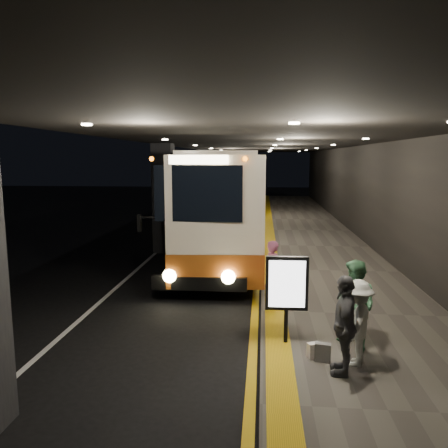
{
  "coord_description": "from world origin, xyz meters",
  "views": [
    {
      "loc": [
        2.51,
        -13.36,
        3.81
      ],
      "look_at": [
        1.26,
        0.58,
        1.7
      ],
      "focal_mm": 35.0,
      "sensor_mm": 36.0,
      "label": 1
    }
  ],
  "objects_px": {
    "passenger_waiting_white": "(357,323)",
    "passenger_waiting_grey": "(344,325)",
    "bag_plain": "(314,351)",
    "info_sign": "(287,285)",
    "passenger_waiting_green": "(355,306)",
    "bag_polka": "(323,353)",
    "passenger_boarding": "(273,272)",
    "stanchion_post": "(273,279)",
    "coach_main": "(221,208)",
    "coach_second": "(239,189)"
  },
  "relations": [
    {
      "from": "coach_second",
      "to": "bag_polka",
      "type": "height_order",
      "value": "coach_second"
    },
    {
      "from": "info_sign",
      "to": "passenger_waiting_grey",
      "type": "bearing_deg",
      "value": -52.81
    },
    {
      "from": "passenger_waiting_green",
      "to": "passenger_waiting_grey",
      "type": "bearing_deg",
      "value": -51.52
    },
    {
      "from": "stanchion_post",
      "to": "passenger_waiting_grey",
      "type": "bearing_deg",
      "value": -73.81
    },
    {
      "from": "passenger_waiting_grey",
      "to": "stanchion_post",
      "type": "relative_size",
      "value": 1.52
    },
    {
      "from": "coach_second",
      "to": "bag_plain",
      "type": "bearing_deg",
      "value": -80.94
    },
    {
      "from": "passenger_boarding",
      "to": "stanchion_post",
      "type": "distance_m",
      "value": 0.32
    },
    {
      "from": "stanchion_post",
      "to": "passenger_waiting_white",
      "type": "bearing_deg",
      "value": -68.01
    },
    {
      "from": "passenger_boarding",
      "to": "info_sign",
      "type": "relative_size",
      "value": 0.92
    },
    {
      "from": "passenger_waiting_green",
      "to": "bag_polka",
      "type": "xyz_separation_m",
      "value": [
        -0.67,
        -0.61,
        -0.7
      ]
    },
    {
      "from": "coach_main",
      "to": "stanchion_post",
      "type": "relative_size",
      "value": 11.1
    },
    {
      "from": "bag_plain",
      "to": "stanchion_post",
      "type": "height_order",
      "value": "stanchion_post"
    },
    {
      "from": "passenger_waiting_green",
      "to": "passenger_waiting_white",
      "type": "bearing_deg",
      "value": -39.49
    },
    {
      "from": "passenger_waiting_white",
      "to": "passenger_waiting_grey",
      "type": "relative_size",
      "value": 0.9
    },
    {
      "from": "passenger_boarding",
      "to": "bag_plain",
      "type": "relative_size",
      "value": 5.54
    },
    {
      "from": "coach_second",
      "to": "passenger_waiting_green",
      "type": "bearing_deg",
      "value": -78.69
    },
    {
      "from": "info_sign",
      "to": "bag_plain",
      "type": "bearing_deg",
      "value": -53.76
    },
    {
      "from": "bag_polka",
      "to": "info_sign",
      "type": "distance_m",
      "value": 1.43
    },
    {
      "from": "coach_second",
      "to": "passenger_boarding",
      "type": "height_order",
      "value": "coach_second"
    },
    {
      "from": "bag_plain",
      "to": "info_sign",
      "type": "distance_m",
      "value": 1.32
    },
    {
      "from": "coach_main",
      "to": "info_sign",
      "type": "distance_m",
      "value": 8.99
    },
    {
      "from": "coach_main",
      "to": "passenger_waiting_white",
      "type": "height_order",
      "value": "coach_main"
    },
    {
      "from": "bag_plain",
      "to": "info_sign",
      "type": "xyz_separation_m",
      "value": [
        -0.48,
        0.64,
        1.05
      ]
    },
    {
      "from": "passenger_waiting_green",
      "to": "stanchion_post",
      "type": "bearing_deg",
      "value": 177.62
    },
    {
      "from": "passenger_waiting_green",
      "to": "info_sign",
      "type": "xyz_separation_m",
      "value": [
        -1.3,
        0.17,
        0.32
      ]
    },
    {
      "from": "coach_main",
      "to": "info_sign",
      "type": "height_order",
      "value": "coach_main"
    },
    {
      "from": "passenger_waiting_white",
      "to": "info_sign",
      "type": "relative_size",
      "value": 0.88
    },
    {
      "from": "coach_second",
      "to": "stanchion_post",
      "type": "bearing_deg",
      "value": -81.83
    },
    {
      "from": "passenger_boarding",
      "to": "bag_polka",
      "type": "xyz_separation_m",
      "value": [
        0.83,
        -3.2,
        -0.64
      ]
    },
    {
      "from": "bag_polka",
      "to": "passenger_waiting_grey",
      "type": "bearing_deg",
      "value": -54.44
    },
    {
      "from": "passenger_waiting_white",
      "to": "bag_polka",
      "type": "xyz_separation_m",
      "value": [
        -0.57,
        0.03,
        -0.6
      ]
    },
    {
      "from": "coach_second",
      "to": "passenger_waiting_grey",
      "type": "relative_size",
      "value": 6.77
    },
    {
      "from": "coach_main",
      "to": "passenger_boarding",
      "type": "distance_m",
      "value": 6.65
    },
    {
      "from": "passenger_boarding",
      "to": "passenger_waiting_white",
      "type": "height_order",
      "value": "passenger_boarding"
    },
    {
      "from": "coach_second",
      "to": "passenger_waiting_white",
      "type": "bearing_deg",
      "value": -79.2
    },
    {
      "from": "stanchion_post",
      "to": "bag_polka",
      "type": "bearing_deg",
      "value": -76.45
    },
    {
      "from": "passenger_waiting_white",
      "to": "passenger_waiting_grey",
      "type": "bearing_deg",
      "value": -14.8
    },
    {
      "from": "bag_polka",
      "to": "bag_plain",
      "type": "distance_m",
      "value": 0.19
    },
    {
      "from": "coach_second",
      "to": "bag_plain",
      "type": "height_order",
      "value": "coach_second"
    },
    {
      "from": "coach_second",
      "to": "bag_plain",
      "type": "xyz_separation_m",
      "value": [
        2.61,
        -22.21,
        -1.46
      ]
    },
    {
      "from": "passenger_waiting_white",
      "to": "bag_plain",
      "type": "height_order",
      "value": "passenger_waiting_white"
    },
    {
      "from": "passenger_waiting_white",
      "to": "bag_polka",
      "type": "distance_m",
      "value": 0.83
    },
    {
      "from": "coach_second",
      "to": "bag_plain",
      "type": "relative_size",
      "value": 40.11
    },
    {
      "from": "bag_plain",
      "to": "stanchion_post",
      "type": "xyz_separation_m",
      "value": [
        -0.68,
        3.29,
        0.42
      ]
    },
    {
      "from": "coach_second",
      "to": "bag_plain",
      "type": "distance_m",
      "value": 22.41
    },
    {
      "from": "coach_main",
      "to": "stanchion_post",
      "type": "bearing_deg",
      "value": -76.3
    },
    {
      "from": "info_sign",
      "to": "coach_main",
      "type": "bearing_deg",
      "value": 103.02
    },
    {
      "from": "bag_polka",
      "to": "info_sign",
      "type": "relative_size",
      "value": 0.19
    },
    {
      "from": "bag_polka",
      "to": "bag_plain",
      "type": "xyz_separation_m",
      "value": [
        -0.14,
        0.13,
        -0.03
      ]
    },
    {
      "from": "passenger_boarding",
      "to": "stanchion_post",
      "type": "xyz_separation_m",
      "value": [
        0.0,
        0.22,
        -0.24
      ]
    }
  ]
}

